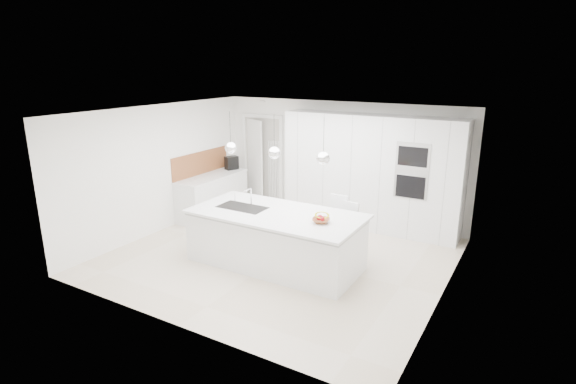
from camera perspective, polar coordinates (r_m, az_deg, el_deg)
The scene contains 27 objects.
floor at distance 7.92m, azimuth -1.10°, elevation -8.19°, with size 5.50×5.50×0.00m, color beige.
wall_back at distance 9.66m, azimuth 6.58°, elevation 3.96°, with size 5.50×5.50×0.00m, color white.
wall_left at distance 9.19m, azimuth -15.99°, elevation 2.83°, with size 5.00×5.00×0.00m, color white.
ceiling at distance 7.27m, azimuth -1.21°, elevation 10.10°, with size 5.50×5.50×0.00m, color white.
tall_cabinets at distance 9.13m, azimuth 10.40°, elevation 2.45°, with size 3.60×0.60×2.30m, color white.
oven_stack at distance 8.54m, azimuth 15.43°, elevation 2.58°, with size 0.62×0.04×1.05m, color #A5A5A8, non-canonical shape.
doorway_frame at distance 10.60m, azimuth -3.23°, elevation 3.87°, with size 1.11×0.08×2.13m, color white, non-canonical shape.
hallway_door at distance 10.70m, azimuth -4.50°, elevation 3.85°, with size 0.82×0.04×2.00m, color white.
radiator at distance 10.46m, azimuth -1.78°, elevation 2.74°, with size 0.32×0.04×1.40m, color white, non-canonical shape.
left_base_cabinets at distance 10.04m, azimuth -9.55°, elevation -0.52°, with size 0.60×1.80×0.86m, color white.
left_worktop at distance 9.93m, azimuth -9.67°, elevation 1.97°, with size 0.62×1.82×0.04m, color white.
oak_backsplash at distance 10.05m, azimuth -11.01°, elevation 3.66°, with size 0.02×1.80×0.50m, color #985932.
island_base at distance 7.47m, azimuth -1.66°, elevation -6.15°, with size 2.80×1.20×0.86m, color white.
island_worktop at distance 7.36m, azimuth -1.48°, elevation -2.78°, with size 2.84×1.40×0.04m, color white.
island_sink at distance 7.68m, azimuth -5.81°, elevation -2.51°, with size 0.84×0.44×0.18m, color #3F3F42, non-canonical shape.
island_tap at distance 7.74m, azimuth -4.69°, elevation -0.55°, with size 0.02×0.02×0.30m, color white.
pendant_left at distance 7.53m, azimuth -7.28°, elevation 5.56°, with size 0.20×0.20×0.20m, color white.
pendant_mid at distance 7.05m, azimuth -1.75°, elevation 4.98°, with size 0.20×0.20×0.20m, color white.
pendant_right at distance 6.65m, azimuth 4.50°, elevation 4.27°, with size 0.20×0.20×0.20m, color white.
fruit_bowl at distance 6.90m, azimuth 4.21°, elevation -3.64°, with size 0.27×0.27×0.07m, color #985932.
espresso_machine at distance 10.41m, azimuth -7.18°, elevation 3.70°, with size 0.18×0.28×0.30m, color black.
bar_stool_left at distance 7.84m, azimuth 6.02°, elevation -4.39°, with size 0.35×0.49×1.06m, color white, non-canonical shape.
bar_stool_right at distance 7.73m, azimuth 7.52°, elevation -5.04°, with size 0.32×0.45×0.98m, color white, non-canonical shape.
apple_a at distance 6.91m, azimuth 4.09°, elevation -3.26°, with size 0.09×0.09×0.09m, color #A70F1A.
apple_b at distance 6.87m, azimuth 4.39°, elevation -3.44°, with size 0.07×0.07×0.07m, color #A70F1A.
apple_c at distance 6.90m, azimuth 3.96°, elevation -3.31°, with size 0.08×0.08×0.08m, color #A70F1A.
banana_bunch at distance 6.87m, azimuth 4.33°, elevation -2.95°, with size 0.23×0.23×0.03m, color yellow.
Camera 1 is at (3.76, -6.18, 3.24)m, focal length 28.00 mm.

